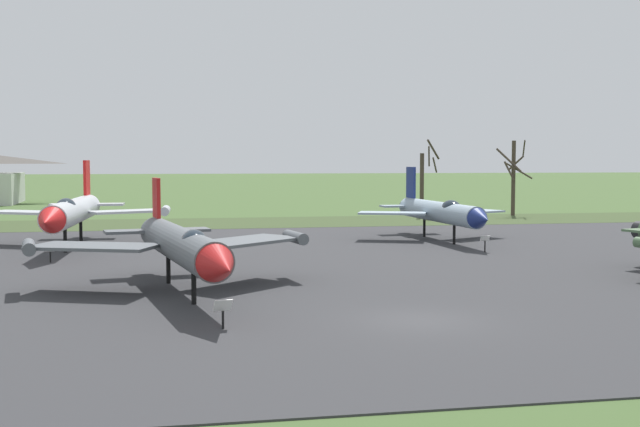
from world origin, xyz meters
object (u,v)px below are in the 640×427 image
info_placard_front_left (223,311)px  jet_fighter_rear_center (72,211)px  info_placard_rear_center (50,253)px  jet_fighter_front_left (181,245)px  info_placard_rear_left (485,242)px  jet_fighter_rear_left (440,211)px

info_placard_front_left → jet_fighter_rear_center: (-7.48, 25.46, 1.65)m
info_placard_rear_center → info_placard_front_left: bearing=-66.8°
jet_fighter_front_left → info_placard_rear_center: bearing=120.4°
jet_fighter_front_left → info_placard_front_left: 7.17m
jet_fighter_rear_center → info_placard_rear_left: (23.95, -7.17, -1.64)m
jet_fighter_front_left → info_placard_rear_center: size_ratio=16.48×
info_placard_front_left → info_placard_rear_left: (16.46, 18.29, 0.01)m
info_placard_rear_left → info_placard_front_left: bearing=-132.0°
jet_fighter_front_left → info_placard_rear_left: bearing=32.8°
jet_fighter_front_left → info_placard_rear_left: size_ratio=14.44×
info_placard_rear_left → info_placard_rear_center: bearing=-179.8°
info_placard_front_left → info_placard_rear_center: size_ratio=1.11×
info_placard_front_left → info_placard_rear_center: 19.79m
jet_fighter_rear_left → jet_fighter_rear_center: bearing=179.2°
jet_fighter_rear_center → info_placard_rear_left: 25.05m
jet_fighter_rear_left → info_placard_front_left: bearing=-122.7°
jet_fighter_rear_center → info_placard_front_left: bearing=-73.6°
info_placard_rear_center → info_placard_rear_left: bearing=0.2°
info_placard_front_left → jet_fighter_rear_left: bearing=57.3°
jet_fighter_front_left → jet_fighter_rear_left: (17.31, 18.20, -0.02)m
jet_fighter_rear_center → info_placard_rear_left: bearing=-16.7°
info_placard_rear_center → jet_fighter_rear_left: bearing=16.2°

